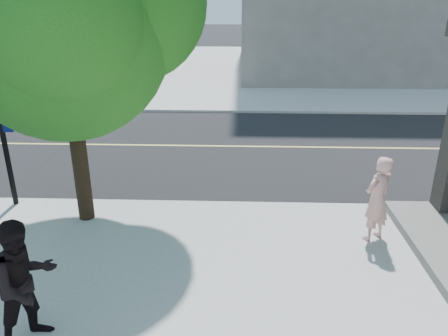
{
  "coord_description": "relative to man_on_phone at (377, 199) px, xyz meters",
  "views": [
    {
      "loc": [
        4.97,
        -9.61,
        4.81
      ],
      "look_at": [
        4.64,
        -0.77,
        1.3
      ],
      "focal_mm": 35.15,
      "sensor_mm": 36.0,
      "label": 1
    }
  ],
  "objects": [
    {
      "name": "street_tree",
      "position": [
        -6.08,
        0.69,
        3.57
      ],
      "size": [
        5.21,
        4.74,
        6.92
      ],
      "rotation": [
        0.0,
        0.0,
        -0.24
      ],
      "color": "black",
      "rests_on": "sidewalk_se"
    },
    {
      "name": "road_ew",
      "position": [
        -7.74,
        6.11,
        -1.01
      ],
      "size": [
        140.0,
        9.0,
        0.01
      ],
      "primitive_type": "cube",
      "color": "black",
      "rests_on": "ground"
    },
    {
      "name": "pedestrian",
      "position": [
        -5.71,
        -3.06,
        0.07
      ],
      "size": [
        1.14,
        1.19,
        1.94
      ],
      "primitive_type": "imported",
      "rotation": [
        0.0,
        0.0,
        0.95
      ],
      "color": "black",
      "rests_on": "sidewalk_se"
    },
    {
      "name": "man_on_phone",
      "position": [
        0.0,
        0.0,
        0.0
      ],
      "size": [
        0.78,
        0.73,
        1.79
      ],
      "primitive_type": "imported",
      "rotation": [
        0.0,
        0.0,
        3.76
      ],
      "color": "#E1A39B",
      "rests_on": "sidewalk_se"
    },
    {
      "name": "sidewalk_ne",
      "position": [
        5.76,
        23.11,
        -0.96
      ],
      "size": [
        29.0,
        25.0,
        0.12
      ],
      "primitive_type": "cube",
      "color": "#A8A8A8",
      "rests_on": "ground"
    },
    {
      "name": "ground",
      "position": [
        -7.74,
        1.61,
        -1.02
      ],
      "size": [
        140.0,
        140.0,
        0.0
      ],
      "primitive_type": "plane",
      "color": "black",
      "rests_on": "ground"
    }
  ]
}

